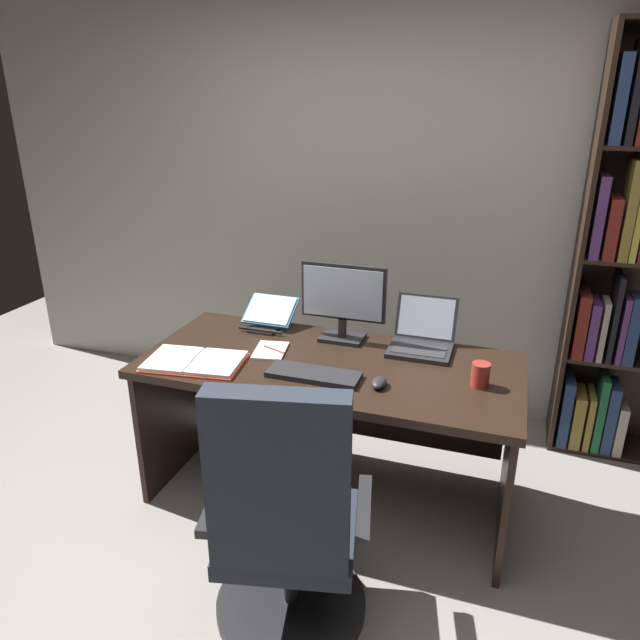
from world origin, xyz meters
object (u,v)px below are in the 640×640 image
at_px(laptop, 422,339).
at_px(pen, 274,349).
at_px(notepad, 270,350).
at_px(monitor, 343,303).
at_px(computer_mouse, 379,383).
at_px(office_chair, 285,533).
at_px(coffee_mug, 480,375).
at_px(reading_stand_with_book, 269,314).
at_px(keyboard, 314,374).
at_px(desk, 334,391).
at_px(open_binder, 195,361).

xyz_separation_m(laptop, pen, (-0.68, -0.27, -0.04)).
height_order(notepad, pen, pen).
relative_size(monitor, computer_mouse, 4.23).
bearing_deg(office_chair, coffee_mug, 41.06).
relative_size(reading_stand_with_book, pen, 1.95).
xyz_separation_m(keyboard, coffee_mug, (0.71, 0.15, 0.04)).
bearing_deg(monitor, laptop, 1.16).
distance_m(monitor, coffee_mug, 0.79).
bearing_deg(reading_stand_with_book, desk, -28.72).
bearing_deg(reading_stand_with_book, coffee_mug, -17.33).
height_order(computer_mouse, notepad, computer_mouse).
relative_size(notepad, coffee_mug, 1.96).
relative_size(desk, coffee_mug, 16.64).
height_order(keyboard, notepad, keyboard).
xyz_separation_m(keyboard, reading_stand_with_book, (-0.43, 0.51, 0.06)).
distance_m(open_binder, pen, 0.39).
bearing_deg(computer_mouse, office_chair, -105.48).
relative_size(desk, reading_stand_with_book, 6.54).
bearing_deg(computer_mouse, laptop, 76.96).
relative_size(monitor, laptop, 1.37).
relative_size(desk, pen, 12.74).
bearing_deg(keyboard, office_chair, -79.80).
bearing_deg(coffee_mug, keyboard, -168.20).
relative_size(laptop, computer_mouse, 3.07).
height_order(desk, open_binder, open_binder).
height_order(computer_mouse, reading_stand_with_book, reading_stand_with_book).
distance_m(monitor, keyboard, 0.49).
xyz_separation_m(open_binder, notepad, (0.28, 0.24, -0.01)).
distance_m(computer_mouse, pen, 0.60).
xyz_separation_m(desk, monitor, (-0.02, 0.20, 0.40)).
xyz_separation_m(desk, computer_mouse, (0.28, -0.26, 0.22)).
bearing_deg(coffee_mug, desk, 171.00).
distance_m(monitor, computer_mouse, 0.57).
relative_size(office_chair, notepad, 5.20).
relative_size(laptop, notepad, 1.52).
bearing_deg(reading_stand_with_book, computer_mouse, -34.66).
height_order(keyboard, reading_stand_with_book, reading_stand_with_book).
relative_size(computer_mouse, reading_stand_with_book, 0.38).
xyz_separation_m(desk, laptop, (0.39, 0.21, 0.25)).
bearing_deg(keyboard, coffee_mug, 11.80).
bearing_deg(desk, monitor, 95.80).
relative_size(computer_mouse, notepad, 0.50).
xyz_separation_m(laptop, keyboard, (-0.41, -0.46, -0.04)).
height_order(open_binder, notepad, open_binder).
bearing_deg(reading_stand_with_book, monitor, -6.62).
xyz_separation_m(office_chair, notepad, (-0.41, 0.85, 0.30)).
xyz_separation_m(monitor, laptop, (0.41, 0.01, -0.15)).
relative_size(open_binder, coffee_mug, 4.56).
distance_m(open_binder, coffee_mug, 1.30).
relative_size(laptop, reading_stand_with_book, 1.17).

